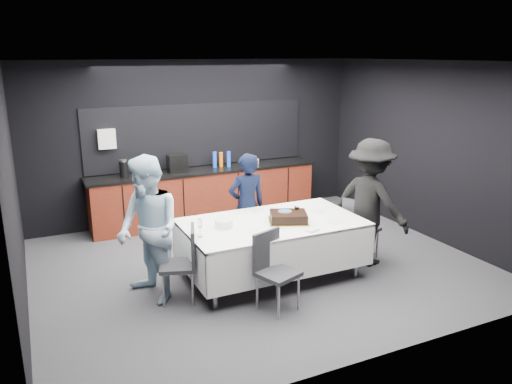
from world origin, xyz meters
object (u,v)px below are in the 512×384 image
at_px(party_table, 272,231).
at_px(person_center, 247,206).
at_px(person_left, 149,230).
at_px(cake_assembly, 288,217).
at_px(chair_right, 359,225).
at_px(plate_stack, 224,223).
at_px(person_right, 370,202).
at_px(champagne_flute, 200,224).
at_px(chair_left, 184,259).
at_px(chair_near, 273,265).

distance_m(party_table, person_center, 0.78).
height_order(person_center, person_left, person_left).
xyz_separation_m(cake_assembly, person_center, (-0.20, 0.87, -0.07)).
xyz_separation_m(party_table, chair_right, (1.37, -0.03, -0.11)).
xyz_separation_m(plate_stack, chair_right, (2.03, -0.08, -0.30)).
bearing_deg(person_center, plate_stack, 47.36).
distance_m(cake_assembly, plate_stack, 0.86).
bearing_deg(person_left, plate_stack, 72.83).
relative_size(plate_stack, person_left, 0.13).
relative_size(cake_assembly, person_left, 0.35).
xyz_separation_m(person_center, person_right, (1.47, -0.93, 0.12)).
bearing_deg(cake_assembly, person_left, 174.84).
xyz_separation_m(plate_stack, champagne_flute, (-0.38, -0.20, 0.11)).
relative_size(champagne_flute, person_left, 0.13).
height_order(chair_left, person_center, person_center).
xyz_separation_m(chair_right, person_right, (0.08, -0.12, 0.36)).
xyz_separation_m(party_table, chair_near, (-0.37, -0.76, -0.11)).
height_order(party_table, chair_near, chair_near).
xyz_separation_m(plate_stack, person_left, (-0.95, 0.01, 0.06)).
relative_size(chair_right, person_left, 0.52).
distance_m(champagne_flute, person_right, 2.49).
distance_m(party_table, champagne_flute, 1.09).
xyz_separation_m(party_table, person_right, (1.45, -0.16, 0.25)).
xyz_separation_m(champagne_flute, chair_near, (0.67, -0.61, -0.40)).
distance_m(person_left, person_right, 3.06).
bearing_deg(person_center, champagne_flute, 40.98).
bearing_deg(chair_left, plate_stack, 18.54).
bearing_deg(person_center, chair_left, 35.76).
relative_size(cake_assembly, chair_near, 0.67).
relative_size(cake_assembly, chair_right, 0.67).
distance_m(party_table, chair_left, 1.26).
distance_m(party_table, person_left, 1.63).
bearing_deg(champagne_flute, person_left, 160.08).
relative_size(party_table, champagne_flute, 10.36).
bearing_deg(chair_near, plate_stack, 109.42).
bearing_deg(chair_right, person_left, 178.22).
relative_size(cake_assembly, person_right, 0.35).
height_order(chair_left, person_left, person_left).
distance_m(cake_assembly, person_right, 1.27).
distance_m(cake_assembly, champagne_flute, 1.23).
xyz_separation_m(party_table, chair_left, (-1.25, -0.15, -0.11)).
xyz_separation_m(cake_assembly, person_right, (1.27, -0.05, 0.05)).
bearing_deg(plate_stack, chair_near, -70.58).
relative_size(champagne_flute, person_right, 0.13).
xyz_separation_m(party_table, person_left, (-1.61, 0.06, 0.25)).
height_order(chair_left, chair_right, same).
bearing_deg(person_right, champagne_flute, 68.81).
distance_m(chair_right, chair_near, 1.89).
distance_m(person_center, person_right, 1.74).
xyz_separation_m(chair_right, chair_near, (-1.75, -0.73, 0.00)).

